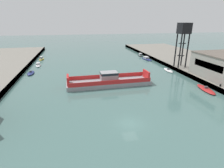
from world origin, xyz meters
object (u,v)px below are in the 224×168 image
moored_boat_mid_left (38,65)px  moored_boat_far_left (140,55)px  moored_boat_near_left (146,58)px  moored_boat_far_right (168,70)px  moored_boat_near_right (31,73)px  moored_boat_upstream_a (206,89)px  crane_tower (184,32)px  chain_ferry (109,81)px  moored_boat_mid_right (41,59)px

moored_boat_mid_left → moored_boat_far_left: 46.38m
moored_boat_near_left → moored_boat_far_right: bearing=-89.8°
moored_boat_near_right → moored_boat_far_left: size_ratio=1.09×
moored_boat_mid_left → moored_boat_upstream_a: bearing=-38.1°
moored_boat_near_right → crane_tower: 52.03m
chain_ferry → moored_boat_near_left: size_ratio=2.81×
moored_boat_mid_left → moored_boat_upstream_a: (45.47, -35.62, -0.14)m
chain_ferry → moored_boat_mid_left: size_ratio=4.27×
chain_ferry → moored_boat_far_left: bearing=58.1°
moored_boat_upstream_a → crane_tower: (4.03, 18.68, 12.55)m
moored_boat_mid_right → moored_boat_far_left: (45.80, -1.38, 0.01)m
chain_ferry → crane_tower: bearing=19.7°
moored_boat_near_left → moored_boat_far_left: 7.87m
moored_boat_mid_right → crane_tower: bearing=-29.6°
moored_boat_near_left → moored_boat_near_right: 47.75m
moored_boat_upstream_a → moored_boat_far_left: bearing=90.3°
chain_ferry → moored_boat_far_left: 43.32m
moored_boat_near_left → crane_tower: bearing=-77.6°
chain_ferry → moored_boat_mid_right: chain_ferry is taller
moored_boat_near_left → moored_boat_far_right: 19.29m
chain_ferry → moored_boat_near_left: (22.87, 28.91, -0.66)m
moored_boat_near_right → moored_boat_far_left: bearing=24.6°
moored_boat_near_left → moored_boat_mid_right: 46.74m
moored_boat_mid_left → crane_tower: bearing=-18.9°
moored_boat_near_right → moored_boat_mid_left: 10.91m
moored_boat_near_right → crane_tower: bearing=-6.9°
moored_boat_near_right → moored_boat_mid_left: size_ratio=1.09×
moored_boat_mid_right → crane_tower: crane_tower is taller
moored_boat_near_left → moored_boat_mid_right: size_ratio=1.44×
moored_boat_near_right → moored_boat_far_right: size_ratio=0.91×
moored_boat_mid_left → moored_boat_upstream_a: size_ratio=0.69×
crane_tower → moored_boat_near_left: bearing=102.4°
moored_boat_upstream_a → moored_boat_far_right: bearing=90.4°
moored_boat_upstream_a → crane_tower: bearing=77.8°
chain_ferry → moored_boat_far_left: (22.87, 36.79, -0.54)m
moored_boat_far_left → crane_tower: size_ratio=0.36×
moored_boat_mid_left → moored_boat_near_right: bearing=-93.3°
chain_ferry → moored_boat_far_right: chain_ferry is taller
moored_boat_mid_left → moored_boat_far_right: 48.43m
moored_boat_mid_left → moored_boat_far_left: size_ratio=1.01×
moored_boat_near_left → chain_ferry: bearing=-128.3°
chain_ferry → crane_tower: (27.11, 9.68, 11.73)m
moored_boat_far_left → crane_tower: crane_tower is taller
moored_boat_far_left → crane_tower: 30.05m
moored_boat_mid_left → moored_boat_far_left: bearing=12.7°
crane_tower → moored_boat_mid_left: bearing=161.1°
moored_boat_mid_left → crane_tower: crane_tower is taller
chain_ferry → crane_tower: size_ratio=1.55×
moored_boat_mid_left → moored_boat_far_right: bearing=-20.5°
moored_boat_mid_left → moored_boat_far_right: moored_boat_mid_left is taller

